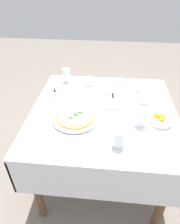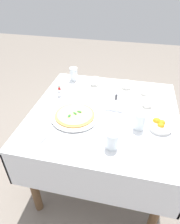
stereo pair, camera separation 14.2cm
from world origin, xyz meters
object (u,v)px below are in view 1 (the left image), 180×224
Objects in this scene: water_glass_far_right at (118,139)px; napkin_folded at (113,101)px; water_glass_left_edge at (66,76)px; salt_shaker at (56,96)px; coffee_cup_near_left at (121,83)px; coffee_cup_near_right at (89,82)px; pepper_shaker at (55,92)px; hot_sauce_bottle at (55,93)px; coffee_cup_center_back at (139,88)px; pizza at (75,116)px; dinner_knife at (113,99)px; menu_card at (48,140)px; pizza_plate at (76,117)px; water_glass_far_left at (141,118)px; coffee_cup_back_corner at (144,99)px; citrus_bowl at (160,119)px.

napkin_folded is at bearing -175.76° from water_glass_far_right.
water_glass_left_edge is 2.10× the size of salt_shaker.
coffee_cup_near_left is 0.27m from coffee_cup_near_right.
coffee_cup_near_right is at bearing 126.31° from pepper_shaker.
pepper_shaker is (-0.03, -0.01, -0.01)m from hot_sauce_bottle.
pizza is at bearing -47.86° from coffee_cup_center_back.
pizza reaches higher than dinner_knife.
coffee_cup_near_right reaches higher than menu_card.
water_glass_far_right is 1.26× the size of hot_sauce_bottle.
pizza_plate is 0.43m from water_glass_far_left.
pizza is 2.08× the size of coffee_cup_near_left.
coffee_cup_near_right is (-0.49, 0.04, 0.02)m from pizza_plate.
dinner_knife is 0.47m from pepper_shaker.
pizza is 0.37m from pepper_shaker.
pizza is at bearing -62.71° from coffee_cup_back_corner.
menu_card reaches higher than coffee_cup_center_back.
coffee_cup_center_back is 2.31× the size of salt_shaker.
dinner_knife is 0.62m from menu_card.
menu_card is at bearing 9.74° from pepper_shaker.
dinner_knife is (-0.25, -0.18, -0.03)m from water_glass_far_left.
coffee_cup_center_back is 0.64m from water_glass_left_edge.
coffee_cup_near_left is 1.00× the size of coffee_cup_near_right.
coffee_cup_near_right reaches higher than coffee_cup_center_back.
coffee_cup_center_back is at bearing -167.00° from citrus_bowl.
napkin_folded is (-0.24, 0.25, -0.00)m from pizza_plate.
coffee_cup_center_back is 0.29m from dinner_knife.
water_glass_far_right is at bearing 5.18° from napkin_folded.
pizza_plate is 5.85× the size of pepper_shaker.
pizza_plate is 0.56m from water_glass_left_edge.
water_glass_far_right is 0.53× the size of dinner_knife.
water_glass_far_left reaches higher than menu_card.
coffee_cup_near_right is 2.31× the size of pepper_shaker.
water_glass_far_right is at bearing 52.42° from pizza.
coffee_cup_back_corner is 2.31× the size of salt_shaker.
salt_shaker reaches higher than pizza_plate.
coffee_cup_back_corner is 0.50m from coffee_cup_near_right.
pizza_plate is 3.96× the size of hot_sauce_bottle.
coffee_cup_back_corner reaches higher than menu_card.
dinner_knife is at bearing 132.89° from pizza_plate.
napkin_folded is at bearing 133.25° from pizza_plate.
water_glass_left_edge is 0.53× the size of napkin_folded.
pizza_plate is at bearing -11.28° from menu_card.
hot_sauce_bottle reaches higher than dinner_knife.
salt_shaker is (-0.00, -0.45, 0.02)m from napkin_folded.
coffee_cup_back_corner reaches higher than dinner_knife.
hot_sauce_bottle is 0.03m from salt_shaker.
water_glass_far_left reaches higher than coffee_cup_near_left.
pizza_plate is 0.28m from menu_card.
hot_sauce_bottle is at bearing -142.48° from pizza.
pizza_plate is 2.79× the size of water_glass_left_edge.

